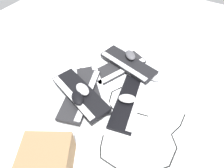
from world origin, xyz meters
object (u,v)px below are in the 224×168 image
keyboard_2 (129,102)px  mouse_5 (77,98)px  cardboard_box (46,162)px  keyboard_4 (80,94)px  mouse_3 (127,99)px  keyboard_0 (118,68)px  keyboard_3 (128,63)px  mouse_2 (126,51)px  keyboard_1 (93,90)px  keyboard_5 (80,94)px  mouse_0 (83,89)px  mouse_1 (130,55)px  mouse_4 (153,77)px

keyboard_2 → mouse_5: 0.33m
cardboard_box → keyboard_4: bearing=16.8°
keyboard_4 → mouse_3: (0.12, -0.28, 0.01)m
keyboard_0 → mouse_5: 0.45m
keyboard_3 → mouse_2: keyboard_3 is taller
keyboard_0 → keyboard_1: bearing=171.9°
keyboard_2 → keyboard_5: keyboard_5 is taller
keyboard_3 → keyboard_5: size_ratio=0.99×
keyboard_0 → mouse_0: 0.38m
mouse_1 → keyboard_4: bearing=119.0°
keyboard_0 → mouse_2: (0.20, 0.04, 0.01)m
mouse_5 → cardboard_box: cardboard_box is taller
mouse_3 → cardboard_box: 0.58m
mouse_1 → cardboard_box: size_ratio=0.45×
keyboard_4 → keyboard_5: 0.04m
keyboard_4 → mouse_3: 0.30m
mouse_5 → mouse_3: bearing=74.5°
keyboard_4 → mouse_0: (-0.00, -0.03, 0.07)m
keyboard_5 → mouse_5: bearing=-152.4°
keyboard_2 → mouse_1: bearing=26.7°
mouse_1 → mouse_5: bearing=125.3°
keyboard_1 → mouse_1: bearing=-12.2°
keyboard_3 → mouse_1: bearing=11.1°
keyboard_3 → mouse_1: 0.07m
keyboard_3 → keyboard_4: same height
keyboard_0 → mouse_1: 0.13m
mouse_5 → keyboard_3: bearing=115.6°
keyboard_2 → keyboard_5: size_ratio=0.99×
keyboard_0 → keyboard_1: size_ratio=1.09×
mouse_3 → mouse_2: bearing=94.9°
mouse_3 → keyboard_2: bearing=-4.9°
keyboard_1 → cardboard_box: cardboard_box is taller
keyboard_2 → keyboard_5: bearing=116.6°
keyboard_1 → keyboard_3: keyboard_3 is taller
keyboard_0 → mouse_3: bearing=-140.1°
keyboard_2 → mouse_5: size_ratio=4.20×
keyboard_0 → keyboard_4: bearing=168.1°
keyboard_1 → keyboard_5: (-0.11, 0.02, 0.06)m
keyboard_2 → keyboard_3: bearing=29.2°
mouse_2 → mouse_5: size_ratio=1.00×
mouse_0 → mouse_1: bearing=-78.3°
keyboard_1 → mouse_0: (-0.09, 0.01, 0.10)m
keyboard_3 → cardboard_box: 0.86m
keyboard_5 → mouse_0: bearing=-41.0°
keyboard_0 → mouse_0: (-0.36, 0.05, 0.10)m
mouse_0 → keyboard_4: bearing=17.2°
keyboard_2 → keyboard_0: bearing=42.2°
mouse_0 → keyboard_1: bearing=-72.8°
keyboard_2 → mouse_4: size_ratio=4.20×
mouse_5 → cardboard_box: size_ratio=0.45×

